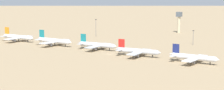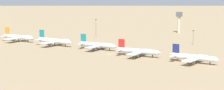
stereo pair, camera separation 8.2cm
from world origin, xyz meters
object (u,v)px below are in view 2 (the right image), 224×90
object	(u,v)px
light_pole_west	(193,36)
light_pole_mid	(96,27)
parked_jet_navy_4	(193,57)
control_tower	(179,20)
parked_jet_orange_0	(18,37)
parked_jet_teal_2	(97,45)
parked_jet_red_3	(137,51)
parked_jet_teal_1	(54,41)

from	to	relation	value
light_pole_west	light_pole_mid	distance (m)	103.43
parked_jet_navy_4	control_tower	world-z (taller)	control_tower
parked_jet_orange_0	parked_jet_navy_4	bearing A→B (deg)	-5.15
parked_jet_navy_4	parked_jet_teal_2	bearing A→B (deg)	173.41
control_tower	light_pole_mid	bearing A→B (deg)	-127.15
parked_jet_red_3	light_pole_west	distance (m)	77.50
parked_jet_teal_2	parked_jet_orange_0	bearing A→B (deg)	177.02
parked_jet_orange_0	light_pole_mid	distance (m)	78.79
light_pole_west	control_tower	bearing A→B (deg)	122.83
parked_jet_teal_1	light_pole_mid	bearing A→B (deg)	94.45
parked_jet_teal_1	light_pole_west	size ratio (longest dim) A/B	3.04
parked_jet_teal_2	light_pole_west	xyz separation A→B (m)	(54.07, 67.88, 3.59)
parked_jet_teal_2	parked_jet_red_3	world-z (taller)	parked_jet_teal_2
parked_jet_navy_4	light_pole_mid	world-z (taller)	light_pole_mid
parked_jet_teal_2	parked_jet_teal_1	bearing A→B (deg)	179.35
parked_jet_teal_2	parked_jet_red_3	xyz separation A→B (m)	(42.98, -8.74, -0.00)
parked_jet_teal_2	parked_jet_red_3	bearing A→B (deg)	-15.10
parked_jet_orange_0	parked_jet_navy_4	world-z (taller)	parked_jet_orange_0
parked_jet_navy_4	light_pole_mid	bearing A→B (deg)	150.55
parked_jet_red_3	light_pole_west	xyz separation A→B (m)	(11.10, 76.62, 3.59)
parked_jet_teal_1	light_pole_mid	distance (m)	69.48
control_tower	parked_jet_teal_2	bearing A→B (deg)	-92.81
parked_jet_teal_1	parked_jet_navy_4	bearing A→B (deg)	-3.43
parked_jet_teal_1	parked_jet_red_3	world-z (taller)	parked_jet_teal_1
parked_jet_teal_1	light_pole_west	world-z (taller)	parked_jet_teal_1
parked_jet_orange_0	parked_jet_red_3	bearing A→B (deg)	-5.61
parked_jet_orange_0	parked_jet_red_3	size ratio (longest dim) A/B	1.03
parked_jet_orange_0	control_tower	xyz separation A→B (m)	(96.07, 141.96, 9.68)
parked_jet_red_3	control_tower	xyz separation A→B (m)	(-36.06, 149.72, 9.82)
light_pole_mid	parked_jet_red_3	bearing A→B (deg)	-39.28
parked_jet_teal_1	control_tower	size ratio (longest dim) A/B	1.70
parked_jet_teal_1	light_pole_west	bearing A→B (deg)	35.53
parked_jet_orange_0	light_pole_west	xyz separation A→B (m)	(143.23, 68.86, 3.45)
control_tower	light_pole_west	distance (m)	87.21
parked_jet_red_3	parked_jet_teal_1	bearing A→B (deg)	169.25
light_pole_west	parked_jet_orange_0	bearing A→B (deg)	-154.32
parked_jet_navy_4	light_pole_west	distance (m)	84.51
parked_jet_orange_0	control_tower	size ratio (longest dim) A/B	1.66
parked_jet_teal_1	light_pole_west	xyz separation A→B (m)	(97.92, 70.15, 3.33)
light_pole_west	light_pole_mid	size ratio (longest dim) A/B	0.73
parked_jet_orange_0	light_pole_mid	world-z (taller)	light_pole_mid
parked_jet_orange_0	light_pole_west	bearing A→B (deg)	23.43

